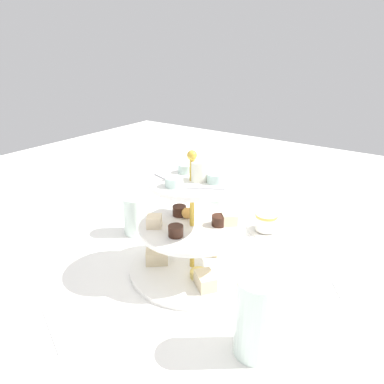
{
  "coord_description": "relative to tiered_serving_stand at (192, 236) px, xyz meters",
  "views": [
    {
      "loc": [
        0.39,
        -0.56,
        0.46
      ],
      "look_at": [
        0.0,
        0.0,
        0.18
      ],
      "focal_mm": 34.28,
      "sensor_mm": 36.0,
      "label": 1
    }
  ],
  "objects": [
    {
      "name": "ground_plane",
      "position": [
        -0.0,
        -0.0,
        -0.09
      ],
      "size": [
        2.4,
        2.4,
        0.0
      ],
      "primitive_type": "plane",
      "color": "white"
    },
    {
      "name": "tiered_serving_stand",
      "position": [
        0.0,
        0.0,
        0.0
      ],
      "size": [
        0.27,
        0.27,
        0.27
      ],
      "color": "white",
      "rests_on": "ground_plane"
    },
    {
      "name": "water_glass_tall_right",
      "position": [
        0.21,
        -0.13,
        -0.02
      ],
      "size": [
        0.07,
        0.07,
        0.14
      ],
      "primitive_type": "cylinder",
      "color": "silver",
      "rests_on": "ground_plane"
    },
    {
      "name": "water_glass_short_left",
      "position": [
        -0.08,
        0.24,
        -0.05
      ],
      "size": [
        0.06,
        0.06,
        0.07
      ],
      "primitive_type": "cylinder",
      "color": "silver",
      "rests_on": "ground_plane"
    },
    {
      "name": "teacup_with_saucer",
      "position": [
        0.06,
        0.26,
        -0.06
      ],
      "size": [
        0.09,
        0.09,
        0.05
      ],
      "color": "white",
      "rests_on": "ground_plane"
    },
    {
      "name": "butter_knife_left",
      "position": [
        -0.11,
        -0.28,
        -0.08
      ],
      "size": [
        0.16,
        0.08,
        0.0
      ],
      "primitive_type": "cube",
      "rotation": [
        0.0,
        0.0,
        5.88
      ],
      "color": "silver",
      "rests_on": "ground_plane"
    },
    {
      "name": "butter_knife_right",
      "position": [
        0.26,
        0.16,
        -0.08
      ],
      "size": [
        0.1,
        0.15,
        0.0
      ],
      "primitive_type": "cube",
      "rotation": [
        0.0,
        0.0,
        8.42
      ],
      "color": "silver",
      "rests_on": "ground_plane"
    },
    {
      "name": "water_glass_mid_back",
      "position": [
        -0.22,
        0.06,
        -0.04
      ],
      "size": [
        0.06,
        0.06,
        0.1
      ],
      "primitive_type": "cylinder",
      "color": "silver",
      "rests_on": "ground_plane"
    }
  ]
}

